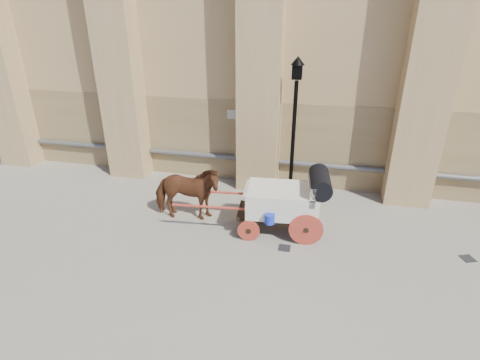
# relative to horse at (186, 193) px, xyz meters

# --- Properties ---
(ground) EXTENTS (90.00, 90.00, 0.00)m
(ground) POSITION_rel_horse_xyz_m (2.64, -0.79, -0.88)
(ground) COLOR slate
(ground) RESTS_ON ground
(horse) EXTENTS (2.18, 1.19, 1.76)m
(horse) POSITION_rel_horse_xyz_m (0.00, 0.00, 0.00)
(horse) COLOR brown
(horse) RESTS_ON ground
(carriage) EXTENTS (4.42, 1.68, 1.89)m
(carriage) POSITION_rel_horse_xyz_m (3.01, 0.02, 0.14)
(carriage) COLOR black
(carriage) RESTS_ON ground
(street_lamp) EXTENTS (0.43, 0.43, 4.60)m
(street_lamp) POSITION_rel_horse_xyz_m (2.85, 2.45, 1.58)
(street_lamp) COLOR black
(street_lamp) RESTS_ON ground
(drain_grate_near) EXTENTS (0.32, 0.32, 0.01)m
(drain_grate_near) POSITION_rel_horse_xyz_m (3.08, -0.87, -0.87)
(drain_grate_near) COLOR black
(drain_grate_near) RESTS_ON ground
(drain_grate_far) EXTENTS (0.42, 0.42, 0.01)m
(drain_grate_far) POSITION_rel_horse_xyz_m (7.75, -0.24, -0.87)
(drain_grate_far) COLOR black
(drain_grate_far) RESTS_ON ground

